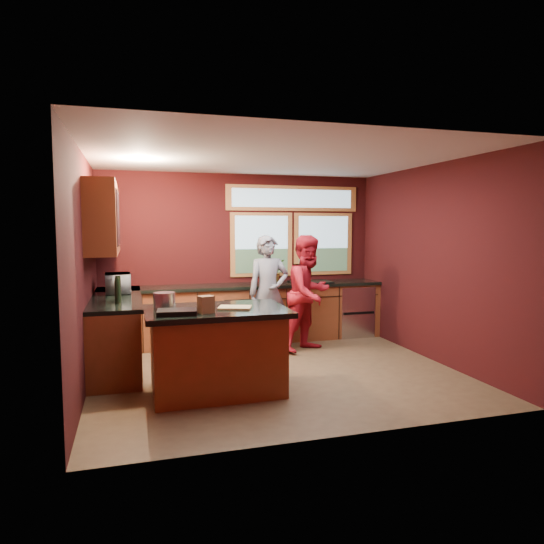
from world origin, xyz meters
name	(u,v)px	position (x,y,z in m)	size (l,w,h in m)	color
floor	(276,372)	(0.00, 0.00, 0.00)	(4.50, 4.50, 0.00)	brown
room_shell	(224,230)	(-0.60, 0.32, 1.80)	(4.52, 4.02, 2.71)	black
back_counter	(257,313)	(0.20, 1.70, 0.46)	(4.50, 0.64, 0.93)	brown
left_counter	(116,331)	(-1.95, 0.85, 0.47)	(0.64, 2.30, 0.93)	brown
island	(217,350)	(-0.85, -0.54, 0.48)	(1.55, 1.05, 0.95)	brown
person_grey	(268,293)	(0.22, 1.12, 0.86)	(0.63, 0.41, 1.72)	slate
person_red	(309,293)	(0.79, 0.90, 0.86)	(0.84, 0.65, 1.72)	maroon
microwave	(118,283)	(-1.92, 1.20, 1.07)	(0.49, 0.33, 0.27)	#999999
potted_plant	(274,271)	(0.49, 1.75, 1.13)	(0.35, 0.30, 0.39)	#999999
paper_towel	(299,274)	(0.91, 1.70, 1.07)	(0.12, 0.12, 0.28)	white
cutting_board	(235,307)	(-0.65, -0.59, 0.95)	(0.35, 0.25, 0.02)	tan
stock_pot	(164,301)	(-1.40, -0.39, 1.03)	(0.24, 0.24, 0.18)	silver
paper_bag	(206,304)	(-1.00, -0.79, 1.03)	(0.15, 0.12, 0.18)	brown
black_tray	(177,312)	(-1.30, -0.79, 0.97)	(0.40, 0.28, 0.05)	black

